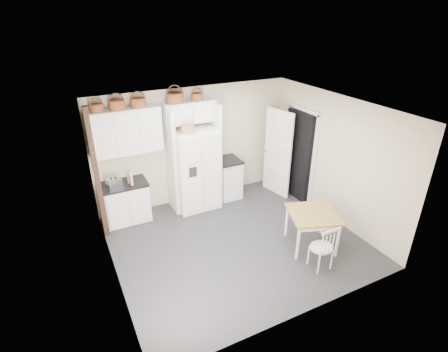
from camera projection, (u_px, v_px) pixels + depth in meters
floor at (236, 241)px, 6.77m from camera, size 4.50×4.50×0.00m
ceiling at (238, 109)px, 5.63m from camera, size 4.50×4.50×0.00m
wall_back at (195, 145)px, 7.81m from camera, size 4.50×0.00×4.50m
wall_left at (107, 211)px, 5.29m from camera, size 0.00×4.00×4.00m
wall_right at (334, 159)px, 7.10m from camera, size 0.00×4.00×4.00m
refrigerator at (195, 169)px, 7.61m from camera, size 0.93×0.75×1.80m
base_cab_left at (126, 203)px, 7.27m from camera, size 0.89×0.56×0.82m
base_cab_right at (227, 179)px, 8.21m from camera, size 0.51×0.61×0.90m
dining_table at (311, 229)px, 6.51m from camera, size 1.09×1.09×0.71m
windsor_chair at (321, 247)px, 5.93m from camera, size 0.40×0.36×0.81m
counter_left at (124, 184)px, 7.09m from camera, size 0.93×0.60×0.04m
counter_right at (227, 160)px, 8.00m from camera, size 0.55×0.65×0.04m
toaster at (114, 183)px, 6.90m from camera, size 0.33×0.25×0.20m
cookbook_red at (130, 179)px, 7.01m from camera, size 0.06×0.16×0.24m
cookbook_cream at (130, 178)px, 7.00m from camera, size 0.08×0.18×0.26m
basket_upper_a at (97, 108)px, 6.39m from camera, size 0.26×0.26×0.14m
basket_upper_b at (117, 105)px, 6.53m from camera, size 0.30×0.30×0.18m
basket_upper_c at (138, 103)px, 6.69m from camera, size 0.30×0.30×0.17m
basket_bridge_a at (175, 98)px, 6.99m from camera, size 0.35×0.35×0.20m
basket_bridge_b at (197, 97)px, 7.19m from camera, size 0.25×0.25×0.14m
basket_fridge_a at (188, 129)px, 7.04m from camera, size 0.28×0.28×0.15m
upper_cabinet at (125, 132)px, 6.80m from camera, size 1.40×0.34×0.90m
bridge_cabinet at (189, 112)px, 7.25m from camera, size 1.12×0.34×0.45m
fridge_panel_left at (171, 161)px, 7.37m from camera, size 0.08×0.60×2.30m
fridge_panel_right at (215, 153)px, 7.78m from camera, size 0.08×0.60×2.30m
trim_post at (97, 176)px, 6.40m from camera, size 0.09×0.09×2.60m
doorway_void at (299, 155)px, 7.99m from camera, size 0.18×0.85×2.05m
door_slab at (278, 153)px, 8.11m from camera, size 0.21×0.79×2.05m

